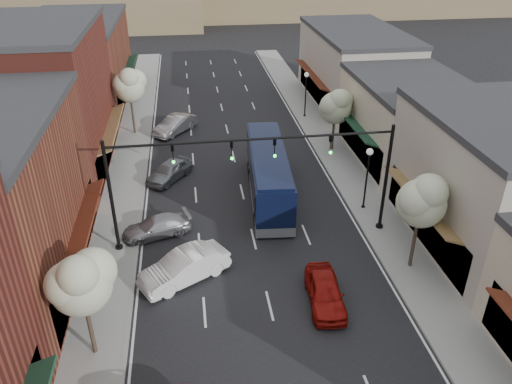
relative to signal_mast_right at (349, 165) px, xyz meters
name	(u,v)px	position (x,y,z in m)	size (l,w,h in m)	color
ground	(277,334)	(-5.62, -8.00, -4.62)	(160.00, 160.00, 0.00)	black
sidewalk_left	(127,170)	(-14.02, 10.50, -4.55)	(2.80, 73.00, 0.15)	gray
sidewalk_right	(338,157)	(2.78, 10.50, -4.55)	(2.80, 73.00, 0.15)	gray
curb_left	(146,169)	(-12.62, 10.50, -4.55)	(0.25, 73.00, 0.17)	gray
curb_right	(321,158)	(1.38, 10.50, -4.55)	(0.25, 73.00, 0.17)	gray
bldg_left_midfar	(38,101)	(-19.86, 12.00, 0.78)	(10.14, 14.10, 10.90)	maroon
bldg_left_far	(78,62)	(-19.84, 28.00, -0.46)	(10.14, 18.10, 8.40)	brown
bldg_right_midnear	(495,183)	(8.10, -2.00, -0.72)	(9.14, 12.10, 7.90)	#A49A8D
bldg_right_midfar	(408,120)	(8.08, 10.00, -1.46)	(9.14, 12.10, 6.40)	beige
bldg_right_far	(354,67)	(8.09, 24.00, -0.96)	(9.14, 16.10, 7.40)	#A49A8D
hill_near	(55,3)	(-30.62, 70.00, -0.62)	(50.00, 20.00, 8.00)	#7A6647
signal_mast_right	(349,165)	(0.00, 0.00, 0.00)	(8.22, 0.46, 7.00)	black
signal_mast_left	(153,178)	(-11.24, 0.00, 0.00)	(8.22, 0.46, 7.00)	black
tree_right_near	(423,199)	(2.73, -4.05, -0.17)	(2.85, 2.65, 5.95)	#47382B
tree_right_far	(336,105)	(2.73, 11.95, -0.63)	(2.85, 2.65, 5.43)	#47382B
tree_left_near	(81,281)	(-13.87, -8.05, -0.40)	(2.85, 2.65, 5.69)	#47382B
tree_left_far	(130,84)	(-13.87, 17.95, -0.02)	(2.85, 2.65, 6.13)	#47382B
lamp_post_near	(368,169)	(2.18, 2.50, -1.62)	(0.44, 0.44, 4.44)	black
lamp_post_far	(306,87)	(2.18, 20.00, -1.62)	(0.44, 0.44, 4.44)	black
coach_bus	(268,173)	(-3.87, 5.24, -2.84)	(3.28, 11.31, 3.41)	black
red_hatchback	(325,292)	(-2.82, -6.18, -3.90)	(1.71, 4.24, 1.45)	maroon
parked_car_b	(184,267)	(-9.82, -3.29, -3.80)	(1.74, 4.99, 1.64)	white
parked_car_c	(156,227)	(-11.46, 1.25, -4.01)	(1.71, 4.21, 1.22)	#959499
parked_car_d	(169,171)	(-10.73, 8.67, -3.90)	(1.70, 4.22, 1.44)	slate
parked_car_e	(175,125)	(-10.32, 17.82, -3.86)	(1.62, 4.63, 1.53)	gray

